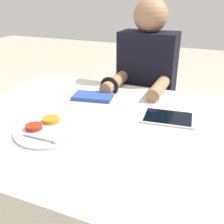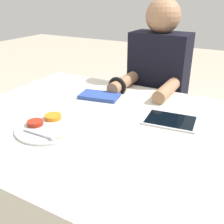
# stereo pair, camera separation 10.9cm
# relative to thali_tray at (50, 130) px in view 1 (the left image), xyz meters

# --- Properties ---
(dining_table) EXTENTS (1.30, 1.03, 0.76)m
(dining_table) POSITION_rel_thali_tray_xyz_m (0.14, 0.17, -0.39)
(dining_table) COLOR beige
(dining_table) RESTS_ON ground_plane
(thali_tray) EXTENTS (0.28, 0.28, 0.03)m
(thali_tray) POSITION_rel_thali_tray_xyz_m (0.00, 0.00, 0.00)
(thali_tray) COLOR #B7BABF
(thali_tray) RESTS_ON dining_table
(red_notebook) EXTENTS (0.22, 0.15, 0.02)m
(red_notebook) POSITION_rel_thali_tray_xyz_m (-0.00, 0.40, 0.00)
(red_notebook) COLOR silver
(red_notebook) RESTS_ON dining_table
(tablet_device) EXTENTS (0.24, 0.19, 0.01)m
(tablet_device) POSITION_rel_thali_tray_xyz_m (0.42, 0.31, -0.00)
(tablet_device) COLOR #B7B7BC
(tablet_device) RESTS_ON dining_table
(person_diner) EXTENTS (0.36, 0.48, 1.25)m
(person_diner) POSITION_rel_thali_tray_xyz_m (0.17, 0.82, -0.17)
(person_diner) COLOR black
(person_diner) RESTS_ON ground_plane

